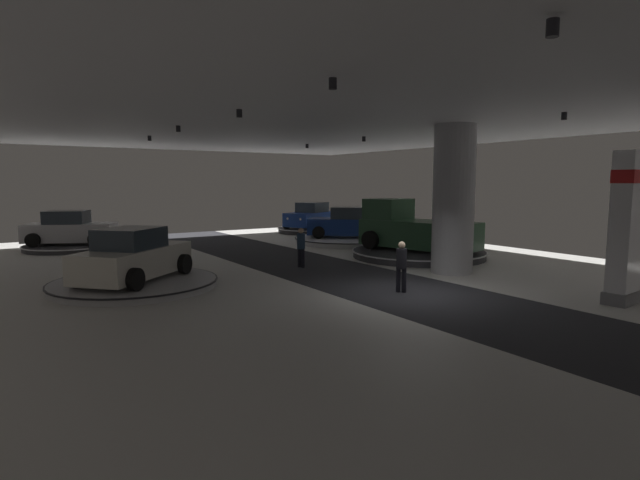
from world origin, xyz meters
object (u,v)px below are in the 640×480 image
pickup_truck_mid_right (413,229)px  display_car_deep_left (70,229)px  brand_sign_pylon (627,226)px  display_platform_mid_left (135,283)px  display_platform_deep_left (72,246)px  display_platform_deep_right (311,230)px  visitor_walking_far (401,263)px  column_right (454,200)px  display_platform_far_right (346,240)px  display_platform_mid_right (418,253)px  display_car_far_right (347,224)px  display_car_mid_left (133,257)px  visitor_walking_near (301,245)px  display_car_deep_right (311,216)px

pickup_truck_mid_right → display_car_deep_left: pickup_truck_mid_right is taller
brand_sign_pylon → display_platform_mid_left: (-10.99, 9.72, -2.06)m
display_platform_mid_left → display_platform_deep_left: bearing=92.3°
display_platform_deep_right → visitor_walking_far: bearing=-113.8°
display_car_deep_left → pickup_truck_mid_right: bearing=-41.5°
column_right → visitor_walking_far: column_right is taller
column_right → display_platform_far_right: column_right is taller
display_car_deep_left → display_platform_mid_right: bearing=-42.1°
pickup_truck_mid_right → display_platform_deep_right: 12.11m
display_car_far_right → pickup_truck_mid_right: bearing=-96.2°
brand_sign_pylon → display_platform_mid_right: 9.79m
brand_sign_pylon → display_car_mid_left: size_ratio=0.99×
display_platform_deep_right → display_car_far_right: display_car_far_right is taller
display_platform_far_right → visitor_walking_near: 8.62m
display_platform_mid_right → visitor_walking_near: visitor_walking_near is taller
display_car_deep_right → display_platform_far_right: size_ratio=0.79×
display_platform_deep_right → brand_sign_pylon: bearing=-98.7°
display_platform_deep_right → visitor_walking_near: (-7.81, -11.63, 0.73)m
visitor_walking_near → display_platform_mid_left: bearing=-177.0°
column_right → display_car_far_right: 10.16m
display_platform_mid_left → display_car_deep_left: size_ratio=1.15×
column_right → visitor_walking_near: bearing=135.6°
display_platform_mid_right → visitor_walking_far: (-5.65, -5.02, 0.73)m
display_platform_mid_left → display_platform_far_right: 14.25m
brand_sign_pylon → visitor_walking_far: bearing=133.7°
pickup_truck_mid_right → visitor_walking_near: 5.82m
column_right → display_car_far_right: bearing=76.9°
display_car_mid_left → display_platform_far_right: size_ratio=0.74×
display_car_deep_right → display_car_far_right: size_ratio=1.06×
display_car_mid_left → display_car_far_right: 14.30m
display_car_mid_left → display_platform_deep_left: 11.43m
column_right → display_car_mid_left: bearing=160.8°
display_platform_mid_right → display_car_deep_right: (1.97, 12.22, 0.91)m
display_platform_far_right → visitor_walking_far: 12.91m
display_car_mid_left → display_car_deep_left: 11.41m
display_platform_mid_right → visitor_walking_far: bearing=-138.3°
visitor_walking_near → visitor_walking_far: bearing=-87.7°
pickup_truck_mid_right → display_platform_deep_right: bearing=80.4°
display_platform_deep_left → visitor_walking_far: visitor_walking_far is taller
display_platform_deep_right → display_car_far_right: size_ratio=1.05×
brand_sign_pylon → display_car_deep_right: bearing=81.2°
display_platform_deep_left → display_car_deep_left: (-0.03, 0.01, 0.88)m
display_platform_mid_right → display_platform_far_right: bearing=85.0°
display_car_far_right → display_platform_mid_left: bearing=-155.0°
display_platform_deep_right → display_car_mid_left: bearing=-140.1°
display_platform_mid_left → display_platform_deep_right: (14.30, 11.97, 0.04)m
display_platform_deep_right → display_platform_far_right: bearing=-103.2°
display_platform_deep_right → display_car_deep_right: (0.03, 0.01, 0.91)m
display_platform_mid_left → display_car_deep_left: bearing=92.4°
display_platform_deep_right → display_car_deep_right: size_ratio=0.99×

